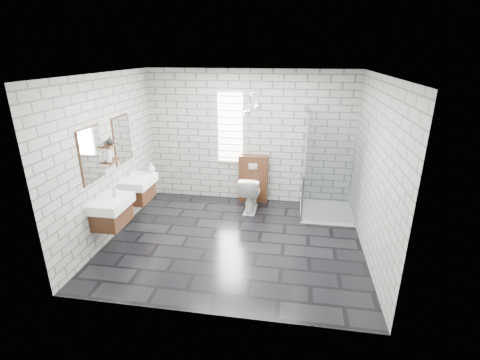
% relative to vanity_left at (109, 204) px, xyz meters
% --- Properties ---
extents(floor, '(4.20, 3.60, 0.02)m').
position_rel_vanity_left_xyz_m(floor, '(1.91, 0.51, -0.77)').
color(floor, black).
rests_on(floor, ground).
extents(ceiling, '(4.20, 3.60, 0.02)m').
position_rel_vanity_left_xyz_m(ceiling, '(1.91, 0.51, 1.95)').
color(ceiling, white).
rests_on(ceiling, wall_back).
extents(wall_back, '(4.20, 0.02, 2.70)m').
position_rel_vanity_left_xyz_m(wall_back, '(1.91, 2.32, 0.59)').
color(wall_back, '#A6A7A1').
rests_on(wall_back, floor).
extents(wall_front, '(4.20, 0.02, 2.70)m').
position_rel_vanity_left_xyz_m(wall_front, '(1.91, -1.30, 0.59)').
color(wall_front, '#A6A7A1').
rests_on(wall_front, floor).
extents(wall_left, '(0.02, 3.60, 2.70)m').
position_rel_vanity_left_xyz_m(wall_left, '(-0.20, 0.51, 0.59)').
color(wall_left, '#A6A7A1').
rests_on(wall_left, floor).
extents(wall_right, '(0.02, 3.60, 2.70)m').
position_rel_vanity_left_xyz_m(wall_right, '(4.02, 0.51, 0.59)').
color(wall_right, '#A6A7A1').
rests_on(wall_right, floor).
extents(vanity_left, '(0.47, 0.70, 1.57)m').
position_rel_vanity_left_xyz_m(vanity_left, '(0.00, 0.00, 0.00)').
color(vanity_left, '#462715').
rests_on(vanity_left, wall_left).
extents(vanity_right, '(0.47, 0.70, 1.57)m').
position_rel_vanity_left_xyz_m(vanity_right, '(0.00, 0.99, 0.00)').
color(vanity_right, '#462715').
rests_on(vanity_right, wall_left).
extents(shelf_lower, '(0.14, 0.30, 0.03)m').
position_rel_vanity_left_xyz_m(shelf_lower, '(-0.12, 0.46, 0.56)').
color(shelf_lower, '#462715').
rests_on(shelf_lower, wall_left).
extents(shelf_upper, '(0.14, 0.30, 0.03)m').
position_rel_vanity_left_xyz_m(shelf_upper, '(-0.12, 0.46, 0.82)').
color(shelf_upper, '#462715').
rests_on(shelf_upper, wall_left).
extents(window, '(0.56, 0.05, 1.48)m').
position_rel_vanity_left_xyz_m(window, '(1.51, 2.29, 0.79)').
color(window, white).
rests_on(window, wall_back).
extents(cistern_panel, '(0.60, 0.20, 1.00)m').
position_rel_vanity_left_xyz_m(cistern_panel, '(2.01, 2.21, -0.26)').
color(cistern_panel, '#462715').
rests_on(cistern_panel, floor).
extents(flush_plate, '(0.18, 0.01, 0.12)m').
position_rel_vanity_left_xyz_m(flush_plate, '(2.01, 2.10, 0.04)').
color(flush_plate, silver).
rests_on(flush_plate, cistern_panel).
extents(shower_enclosure, '(1.00, 1.00, 2.03)m').
position_rel_vanity_left_xyz_m(shower_enclosure, '(3.41, 1.69, -0.25)').
color(shower_enclosure, white).
rests_on(shower_enclosure, floor).
extents(pendant_cluster, '(0.28, 0.26, 0.80)m').
position_rel_vanity_left_xyz_m(pendant_cluster, '(2.01, 1.87, 1.31)').
color(pendant_cluster, silver).
rests_on(pendant_cluster, ceiling).
extents(toilet, '(0.42, 0.72, 0.72)m').
position_rel_vanity_left_xyz_m(toilet, '(2.01, 1.75, -0.40)').
color(toilet, white).
rests_on(toilet, floor).
extents(soap_bottle_a, '(0.09, 0.09, 0.17)m').
position_rel_vanity_left_xyz_m(soap_bottle_a, '(0.07, 0.11, 0.18)').
color(soap_bottle_a, '#B2B2B2').
rests_on(soap_bottle_a, vanity_left).
extents(soap_bottle_b, '(0.18, 0.18, 0.18)m').
position_rel_vanity_left_xyz_m(soap_bottle_b, '(0.16, 1.31, 0.18)').
color(soap_bottle_b, '#B2B2B2').
rests_on(soap_bottle_b, vanity_right).
extents(soap_bottle_c, '(0.10, 0.10, 0.24)m').
position_rel_vanity_left_xyz_m(soap_bottle_c, '(-0.11, 0.36, 0.70)').
color(soap_bottle_c, '#B2B2B2').
rests_on(soap_bottle_c, shelf_lower).
extents(vase, '(0.14, 0.14, 0.13)m').
position_rel_vanity_left_xyz_m(vase, '(-0.11, 0.46, 0.90)').
color(vase, '#B2B2B2').
rests_on(vase, shelf_upper).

